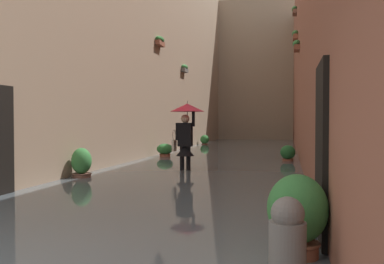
{
  "coord_description": "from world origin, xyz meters",
  "views": [
    {
      "loc": [
        -2.33,
        2.33,
        1.54
      ],
      "look_at": [
        0.16,
        -8.25,
        1.26
      ],
      "focal_mm": 38.04,
      "sensor_mm": 36.0,
      "label": 1
    }
  ],
  "objects_px": {
    "potted_plant_mid_right": "(165,151)",
    "mooring_bollard": "(287,254)",
    "potted_plant_far_left": "(288,155)",
    "potted_plant_near_right": "(205,141)",
    "potted_plant_near_left": "(297,220)",
    "potted_plant_far_right": "(82,167)",
    "person_wading": "(186,125)"
  },
  "relations": [
    {
      "from": "potted_plant_near_right",
      "to": "potted_plant_far_left",
      "type": "bearing_deg",
      "value": 117.28
    },
    {
      "from": "potted_plant_near_left",
      "to": "mooring_bollard",
      "type": "bearing_deg",
      "value": 82.55
    },
    {
      "from": "potted_plant_near_right",
      "to": "mooring_bollard",
      "type": "xyz_separation_m",
      "value": [
        -4.69,
        19.72,
        0.04
      ]
    },
    {
      "from": "person_wading",
      "to": "potted_plant_far_left",
      "type": "relative_size",
      "value": 2.83
    },
    {
      "from": "potted_plant_far_right",
      "to": "potted_plant_near_left",
      "type": "distance_m",
      "value": 6.76
    },
    {
      "from": "potted_plant_near_right",
      "to": "mooring_bollard",
      "type": "distance_m",
      "value": 20.27
    },
    {
      "from": "person_wading",
      "to": "potted_plant_mid_right",
      "type": "height_order",
      "value": "person_wading"
    },
    {
      "from": "potted_plant_mid_right",
      "to": "potted_plant_far_right",
      "type": "height_order",
      "value": "potted_plant_far_right"
    },
    {
      "from": "potted_plant_near_left",
      "to": "potted_plant_near_right",
      "type": "bearing_deg",
      "value": -75.87
    },
    {
      "from": "mooring_bollard",
      "to": "potted_plant_far_left",
      "type": "bearing_deg",
      "value": -90.06
    },
    {
      "from": "potted_plant_far_right",
      "to": "potted_plant_mid_right",
      "type": "bearing_deg",
      "value": -92.47
    },
    {
      "from": "potted_plant_mid_right",
      "to": "mooring_bollard",
      "type": "distance_m",
      "value": 12.2
    },
    {
      "from": "person_wading",
      "to": "mooring_bollard",
      "type": "bearing_deg",
      "value": 110.1
    },
    {
      "from": "potted_plant_mid_right",
      "to": "potted_plant_far_right",
      "type": "xyz_separation_m",
      "value": [
        0.26,
        5.92,
        0.05
      ]
    },
    {
      "from": "person_wading",
      "to": "potted_plant_mid_right",
      "type": "xyz_separation_m",
      "value": [
        1.81,
        -3.93,
        -1.03
      ]
    },
    {
      "from": "person_wading",
      "to": "potted_plant_far_right",
      "type": "xyz_separation_m",
      "value": [
        2.07,
        1.99,
        -0.98
      ]
    },
    {
      "from": "person_wading",
      "to": "potted_plant_far_right",
      "type": "distance_m",
      "value": 3.04
    },
    {
      "from": "potted_plant_far_left",
      "to": "mooring_bollard",
      "type": "height_order",
      "value": "mooring_bollard"
    },
    {
      "from": "potted_plant_mid_right",
      "to": "potted_plant_far_left",
      "type": "xyz_separation_m",
      "value": [
        -4.53,
        0.73,
        0.01
      ]
    },
    {
      "from": "potted_plant_mid_right",
      "to": "mooring_bollard",
      "type": "bearing_deg",
      "value": 111.76
    },
    {
      "from": "potted_plant_near_right",
      "to": "potted_plant_far_left",
      "type": "height_order",
      "value": "potted_plant_near_right"
    },
    {
      "from": "potted_plant_near_right",
      "to": "potted_plant_far_left",
      "type": "xyz_separation_m",
      "value": [
        -4.7,
        9.11,
        -0.01
      ]
    },
    {
      "from": "potted_plant_near_left",
      "to": "mooring_bollard",
      "type": "xyz_separation_m",
      "value": [
        0.09,
        0.73,
        -0.11
      ]
    },
    {
      "from": "potted_plant_near_left",
      "to": "mooring_bollard",
      "type": "height_order",
      "value": "potted_plant_near_left"
    },
    {
      "from": "potted_plant_near_left",
      "to": "potted_plant_far_right",
      "type": "bearing_deg",
      "value": -43.87
    },
    {
      "from": "mooring_bollard",
      "to": "person_wading",
      "type": "bearing_deg",
      "value": -69.9
    },
    {
      "from": "potted_plant_near_right",
      "to": "potted_plant_far_right",
      "type": "bearing_deg",
      "value": 89.63
    },
    {
      "from": "potted_plant_near_left",
      "to": "potted_plant_far_left",
      "type": "distance_m",
      "value": 9.88
    },
    {
      "from": "potted_plant_near_left",
      "to": "potted_plant_mid_right",
      "type": "bearing_deg",
      "value": -66.47
    },
    {
      "from": "potted_plant_mid_right",
      "to": "potted_plant_near_left",
      "type": "distance_m",
      "value": 11.57
    },
    {
      "from": "potted_plant_far_right",
      "to": "potted_plant_far_left",
      "type": "xyz_separation_m",
      "value": [
        -4.79,
        -5.2,
        -0.05
      ]
    },
    {
      "from": "potted_plant_near_right",
      "to": "potted_plant_near_left",
      "type": "relative_size",
      "value": 0.74
    }
  ]
}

